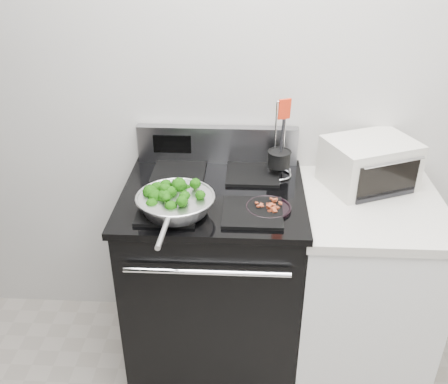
# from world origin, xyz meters

# --- Properties ---
(back_wall) EXTENTS (4.00, 0.02, 2.70)m
(back_wall) POSITION_xyz_m (0.00, 1.75, 1.35)
(back_wall) COLOR beige
(back_wall) RESTS_ON ground
(gas_range) EXTENTS (0.79, 0.69, 1.13)m
(gas_range) POSITION_xyz_m (-0.30, 1.41, 0.49)
(gas_range) COLOR black
(gas_range) RESTS_ON floor
(counter) EXTENTS (0.62, 0.68, 0.92)m
(counter) POSITION_xyz_m (0.39, 1.41, 0.46)
(counter) COLOR white
(counter) RESTS_ON floor
(skillet) EXTENTS (0.32, 0.50, 0.07)m
(skillet) POSITION_xyz_m (-0.44, 1.23, 1.00)
(skillet) COLOR silver
(skillet) RESTS_ON gas_range
(broccoli_pile) EXTENTS (0.25, 0.25, 0.09)m
(broccoli_pile) POSITION_xyz_m (-0.44, 1.23, 1.02)
(broccoli_pile) COLOR black
(broccoli_pile) RESTS_ON skillet
(bacon_plate) EXTENTS (0.19, 0.19, 0.04)m
(bacon_plate) POSITION_xyz_m (-0.07, 1.28, 0.97)
(bacon_plate) COLOR black
(bacon_plate) RESTS_ON gas_range
(utensil_holder) EXTENTS (0.12, 0.12, 0.37)m
(utensil_holder) POSITION_xyz_m (-0.01, 1.58, 1.02)
(utensil_holder) COLOR silver
(utensil_holder) RESTS_ON gas_range
(toaster_oven) EXTENTS (0.45, 0.41, 0.21)m
(toaster_oven) POSITION_xyz_m (0.39, 1.57, 1.03)
(toaster_oven) COLOR silver
(toaster_oven) RESTS_ON counter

